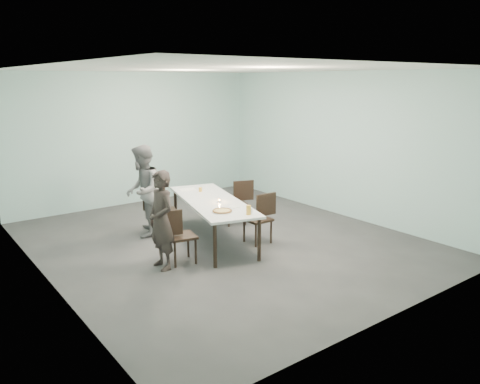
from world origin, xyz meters
TOP-DOWN VIEW (x-y plane):
  - ground at (0.00, 0.00)m, footprint 7.00×7.00m
  - room_shell at (0.00, 0.00)m, footprint 6.02×7.02m
  - table at (-0.13, 0.15)m, footprint 1.55×2.75m
  - chair_near_left at (-1.18, -0.41)m, footprint 0.64×0.49m
  - chair_far_left at (-0.68, 1.07)m, footprint 0.65×0.54m
  - chair_near_right at (0.52, -0.43)m, footprint 0.61×0.43m
  - chair_far_right at (0.86, 0.70)m, footprint 0.65×0.53m
  - diner_near at (-1.45, -0.45)m, footprint 0.38×0.56m
  - diner_far at (-0.98, 1.17)m, footprint 0.98×1.03m
  - pizza at (-0.44, -0.60)m, footprint 0.34×0.34m
  - side_plate at (-0.09, -0.46)m, footprint 0.18×0.18m
  - beer_glass at (-0.19, -0.96)m, footprint 0.08×0.08m
  - water_tumbler at (-0.13, -0.93)m, footprint 0.08×0.08m
  - tealight at (-0.12, -0.05)m, footprint 0.06×0.06m
  - amber_tumbler at (0.05, 0.82)m, footprint 0.07×0.07m
  - menu at (-0.06, 1.11)m, footprint 0.35×0.29m

SIDE VIEW (x-z plane):
  - ground at x=0.00m, z-range 0.00..0.00m
  - chair_near_left at x=-1.18m, z-range 0.07..0.94m
  - chair_far_left at x=-0.68m, z-range 0.07..0.94m
  - chair_near_right at x=0.52m, z-range 0.07..0.94m
  - chair_far_right at x=0.86m, z-range 0.07..0.94m
  - table at x=-0.13m, z-range 0.32..1.07m
  - menu at x=-0.06m, z-range 0.75..0.76m
  - side_plate at x=-0.09m, z-range 0.75..0.76m
  - diner_near at x=-1.45m, z-range 0.00..1.52m
  - pizza at x=-0.44m, z-range 0.75..0.79m
  - tealight at x=-0.12m, z-range 0.75..0.79m
  - amber_tumbler at x=0.05m, z-range 0.75..0.83m
  - water_tumbler at x=-0.13m, z-range 0.75..0.84m
  - beer_glass at x=-0.19m, z-range 0.75..0.90m
  - diner_far at x=-0.98m, z-range 0.00..1.69m
  - room_shell at x=0.00m, z-range 0.52..3.53m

